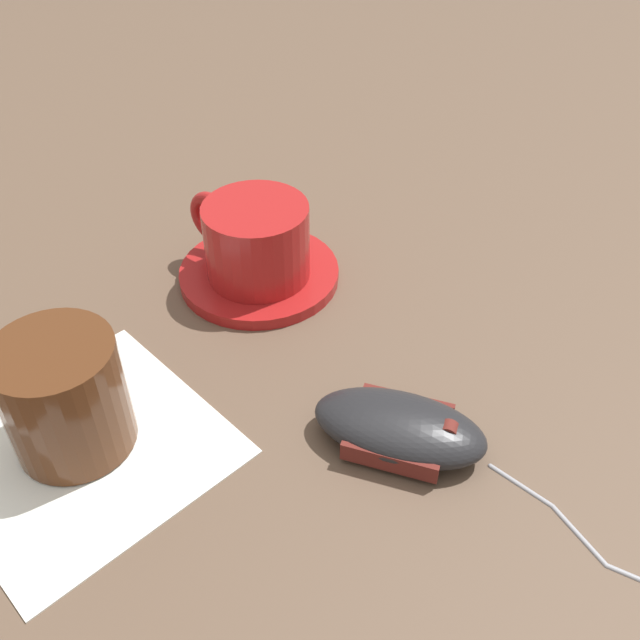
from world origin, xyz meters
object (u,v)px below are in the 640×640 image
at_px(saucer, 259,274).
at_px(drinking_glass, 64,397).
at_px(coffee_cup, 255,240).
at_px(computer_mouse, 399,427).

distance_m(saucer, drinking_glass, 0.21).
xyz_separation_m(coffee_cup, drinking_glass, (0.19, 0.05, 0.00)).
distance_m(computer_mouse, drinking_glass, 0.21).
height_order(saucer, coffee_cup, coffee_cup).
height_order(saucer, computer_mouse, computer_mouse).
distance_m(saucer, coffee_cup, 0.04).
distance_m(saucer, computer_mouse, 0.20).
distance_m(coffee_cup, computer_mouse, 0.20).
height_order(coffee_cup, drinking_glass, drinking_glass).
xyz_separation_m(coffee_cup, computer_mouse, (0.05, 0.19, -0.03)).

